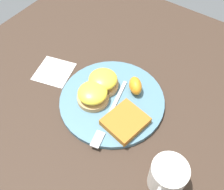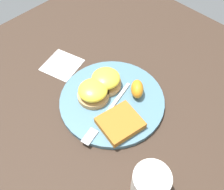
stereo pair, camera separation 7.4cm
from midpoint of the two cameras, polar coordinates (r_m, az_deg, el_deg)
ground_plane at (r=0.77m, az=2.76°, el=-1.70°), size 1.10×1.10×0.00m
plate at (r=0.77m, az=2.78°, el=-1.40°), size 0.31×0.31×0.01m
sandwich_benedict_left at (r=0.77m, az=1.41°, el=3.08°), size 0.09×0.09×0.05m
sandwich_benedict_right at (r=0.74m, az=-1.30°, el=0.47°), size 0.09×0.09×0.05m
hashbrown_patty at (r=0.71m, az=4.82°, el=-6.29°), size 0.12×0.11×0.02m
orange_wedge at (r=0.76m, az=8.29°, el=1.14°), size 0.07×0.07×0.04m
fork at (r=0.73m, az=1.46°, el=-4.69°), size 0.23×0.07×0.00m
cup at (r=0.63m, az=11.82°, el=-18.72°), size 0.11×0.09×0.08m
napkin at (r=0.87m, az=-8.45°, el=6.39°), size 0.14×0.14×0.00m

